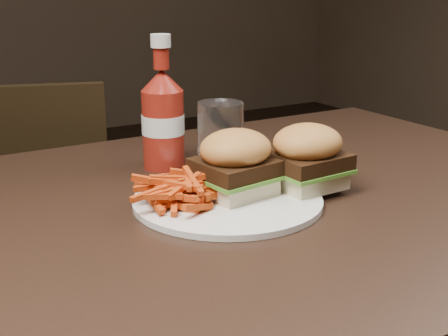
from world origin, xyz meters
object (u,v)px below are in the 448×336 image
plate (228,200)px  tumbler (221,138)px  ketchup_bottle (163,132)px  chair_far (32,247)px  dining_table (225,213)px

plate → tumbler: (0.07, 0.14, 0.05)m
ketchup_bottle → tumbler: size_ratio=1.18×
ketchup_bottle → chair_far: bearing=103.0°
dining_table → ketchup_bottle: (-0.01, 0.19, 0.08)m
dining_table → plate: plate is taller
dining_table → plate: size_ratio=4.52×
tumbler → chair_far: bearing=108.0°
plate → chair_far: bearing=99.4°
chair_far → ketchup_bottle: size_ratio=2.85×
chair_far → plate: bearing=117.1°
plate → ketchup_bottle: ketchup_bottle is taller
plate → ketchup_bottle: bearing=90.2°
dining_table → tumbler: 0.16m
dining_table → chair_far: size_ratio=3.06×
dining_table → ketchup_bottle: 0.21m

